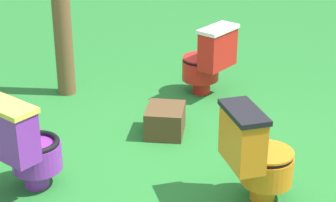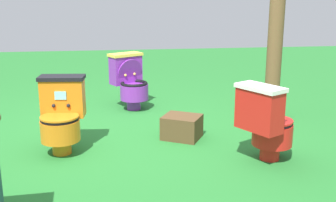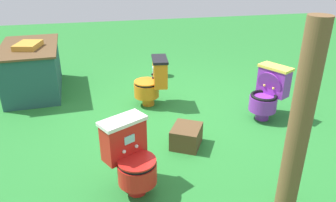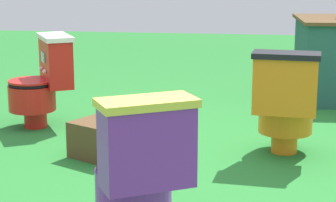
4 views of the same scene
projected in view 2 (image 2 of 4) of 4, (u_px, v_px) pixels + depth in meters
ground at (114, 139)px, 4.44m from camera, size 14.00×14.00×0.00m
toilet_red at (266, 123)px, 3.77m from camera, size 0.63×0.59×0.73m
toilet_purple at (130, 81)px, 5.52m from camera, size 0.59×0.63×0.73m
toilet_orange at (61, 114)px, 4.02m from camera, size 0.45×0.53×0.73m
wooden_post at (275, 48)px, 4.98m from camera, size 0.18×0.18×1.73m
small_crate at (182, 127)px, 4.43m from camera, size 0.49×0.47×0.25m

